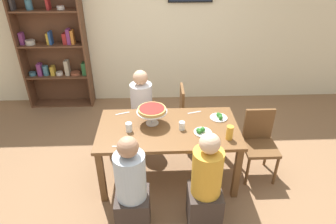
{
  "coord_description": "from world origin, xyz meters",
  "views": [
    {
      "loc": [
        -0.13,
        -2.88,
        2.67
      ],
      "look_at": [
        0.0,
        0.1,
        0.89
      ],
      "focal_mm": 31.75,
      "sensor_mm": 36.0,
      "label": 1
    }
  ],
  "objects_px": {
    "salad_plate_near_diner": "(202,131)",
    "chair_head_east": "(259,141)",
    "bookshelf": "(53,45)",
    "diner_near_left": "(132,192)",
    "cutlery_knife_near": "(121,146)",
    "diner_far_left": "(142,114)",
    "water_glass_clear_far": "(129,127)",
    "cutlery_fork_near": "(194,112)",
    "salad_plate_far_diner": "(219,117)",
    "chair_far_right": "(189,112)",
    "beer_glass_amber_tall": "(230,133)",
    "diner_near_right": "(206,188)",
    "cutlery_fork_far": "(123,113)",
    "deep_dish_pizza_stand": "(152,111)",
    "dining_table": "(168,134)",
    "water_glass_clear_near": "(182,126)"
  },
  "relations": [
    {
      "from": "dining_table",
      "to": "chair_far_right",
      "type": "distance_m",
      "value": 0.85
    },
    {
      "from": "diner_near_right",
      "to": "cutlery_fork_near",
      "type": "height_order",
      "value": "diner_near_right"
    },
    {
      "from": "water_glass_clear_near",
      "to": "cutlery_knife_near",
      "type": "height_order",
      "value": "water_glass_clear_near"
    },
    {
      "from": "diner_near_left",
      "to": "water_glass_clear_far",
      "type": "xyz_separation_m",
      "value": [
        -0.06,
        0.7,
        0.3
      ]
    },
    {
      "from": "bookshelf",
      "to": "diner_near_left",
      "type": "xyz_separation_m",
      "value": [
        1.44,
        -2.78,
        -0.6
      ]
    },
    {
      "from": "dining_table",
      "to": "deep_dish_pizza_stand",
      "type": "xyz_separation_m",
      "value": [
        -0.19,
        0.09,
        0.27
      ]
    },
    {
      "from": "chair_far_right",
      "to": "water_glass_clear_far",
      "type": "distance_m",
      "value": 1.18
    },
    {
      "from": "beer_glass_amber_tall",
      "to": "cutlery_knife_near",
      "type": "bearing_deg",
      "value": -175.47
    },
    {
      "from": "diner_near_left",
      "to": "salad_plate_near_diner",
      "type": "relative_size",
      "value": 5.67
    },
    {
      "from": "diner_near_right",
      "to": "cutlery_fork_near",
      "type": "distance_m",
      "value": 1.09
    },
    {
      "from": "salad_plate_near_diner",
      "to": "cutlery_fork_far",
      "type": "height_order",
      "value": "salad_plate_near_diner"
    },
    {
      "from": "cutlery_fork_near",
      "to": "chair_far_right",
      "type": "bearing_deg",
      "value": -104.05
    },
    {
      "from": "deep_dish_pizza_stand",
      "to": "water_glass_clear_far",
      "type": "bearing_deg",
      "value": -150.11
    },
    {
      "from": "bookshelf",
      "to": "salad_plate_near_diner",
      "type": "xyz_separation_m",
      "value": [
        2.21,
        -2.15,
        -0.33
      ]
    },
    {
      "from": "diner_near_right",
      "to": "cutlery_knife_near",
      "type": "distance_m",
      "value": 0.98
    },
    {
      "from": "diner_near_left",
      "to": "deep_dish_pizza_stand",
      "type": "relative_size",
      "value": 3.2
    },
    {
      "from": "salad_plate_far_diner",
      "to": "water_glass_clear_far",
      "type": "bearing_deg",
      "value": -167.98
    },
    {
      "from": "water_glass_clear_far",
      "to": "chair_far_right",
      "type": "bearing_deg",
      "value": 46.3
    },
    {
      "from": "diner_near_left",
      "to": "diner_far_left",
      "type": "distance_m",
      "value": 1.5
    },
    {
      "from": "salad_plate_near_diner",
      "to": "cutlery_knife_near",
      "type": "xyz_separation_m",
      "value": [
        -0.89,
        -0.22,
        -0.02
      ]
    },
    {
      "from": "water_glass_clear_far",
      "to": "salad_plate_far_diner",
      "type": "bearing_deg",
      "value": 12.02
    },
    {
      "from": "chair_far_right",
      "to": "beer_glass_amber_tall",
      "type": "bearing_deg",
      "value": 17.6
    },
    {
      "from": "cutlery_fork_far",
      "to": "deep_dish_pizza_stand",
      "type": "bearing_deg",
      "value": 128.15
    },
    {
      "from": "salad_plate_near_diner",
      "to": "water_glass_clear_near",
      "type": "distance_m",
      "value": 0.24
    },
    {
      "from": "salad_plate_near_diner",
      "to": "chair_head_east",
      "type": "bearing_deg",
      "value": 12.51
    },
    {
      "from": "deep_dish_pizza_stand",
      "to": "cutlery_fork_near",
      "type": "bearing_deg",
      "value": 23.34
    },
    {
      "from": "cutlery_knife_near",
      "to": "cutlery_fork_far",
      "type": "xyz_separation_m",
      "value": [
        -0.04,
        0.68,
        0.0
      ]
    },
    {
      "from": "salad_plate_near_diner",
      "to": "beer_glass_amber_tall",
      "type": "relative_size",
      "value": 1.26
    },
    {
      "from": "water_glass_clear_far",
      "to": "cutlery_fork_near",
      "type": "relative_size",
      "value": 0.6
    },
    {
      "from": "diner_far_left",
      "to": "water_glass_clear_far",
      "type": "xyz_separation_m",
      "value": [
        -0.11,
        -0.79,
        0.3
      ]
    },
    {
      "from": "diner_near_right",
      "to": "chair_head_east",
      "type": "distance_m",
      "value": 1.1
    },
    {
      "from": "chair_far_right",
      "to": "deep_dish_pizza_stand",
      "type": "relative_size",
      "value": 2.42
    },
    {
      "from": "cutlery_fork_near",
      "to": "salad_plate_near_diner",
      "type": "bearing_deg",
      "value": 78.11
    },
    {
      "from": "diner_near_left",
      "to": "chair_head_east",
      "type": "bearing_deg",
      "value": -62.27
    },
    {
      "from": "diner_far_left",
      "to": "cutlery_fork_far",
      "type": "height_order",
      "value": "diner_far_left"
    },
    {
      "from": "beer_glass_amber_tall",
      "to": "water_glass_clear_far",
      "type": "bearing_deg",
      "value": 170.07
    },
    {
      "from": "deep_dish_pizza_stand",
      "to": "cutlery_knife_near",
      "type": "bearing_deg",
      "value": -127.31
    },
    {
      "from": "deep_dish_pizza_stand",
      "to": "beer_glass_amber_tall",
      "type": "height_order",
      "value": "deep_dish_pizza_stand"
    },
    {
      "from": "chair_far_right",
      "to": "diner_near_left",
      "type": "bearing_deg",
      "value": -25.55
    },
    {
      "from": "salad_plate_near_diner",
      "to": "beer_glass_amber_tall",
      "type": "xyz_separation_m",
      "value": [
        0.28,
        -0.12,
        0.06
      ]
    },
    {
      "from": "chair_far_right",
      "to": "salad_plate_near_diner",
      "type": "xyz_separation_m",
      "value": [
        0.04,
        -0.89,
        0.28
      ]
    },
    {
      "from": "diner_near_left",
      "to": "water_glass_clear_near",
      "type": "distance_m",
      "value": 0.95
    },
    {
      "from": "cutlery_knife_near",
      "to": "diner_far_left",
      "type": "bearing_deg",
      "value": 83.87
    },
    {
      "from": "beer_glass_amber_tall",
      "to": "water_glass_clear_near",
      "type": "height_order",
      "value": "beer_glass_amber_tall"
    },
    {
      "from": "salad_plate_far_diner",
      "to": "beer_glass_amber_tall",
      "type": "distance_m",
      "value": 0.43
    },
    {
      "from": "bookshelf",
      "to": "salad_plate_near_diner",
      "type": "height_order",
      "value": "bookshelf"
    },
    {
      "from": "chair_far_right",
      "to": "chair_head_east",
      "type": "height_order",
      "value": "same"
    },
    {
      "from": "diner_far_left",
      "to": "chair_head_east",
      "type": "bearing_deg",
      "value": 64.57
    },
    {
      "from": "bookshelf",
      "to": "cutlery_fork_near",
      "type": "bearing_deg",
      "value": -37.85
    },
    {
      "from": "salad_plate_far_diner",
      "to": "cutlery_fork_far",
      "type": "bearing_deg",
      "value": 172.13
    }
  ]
}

